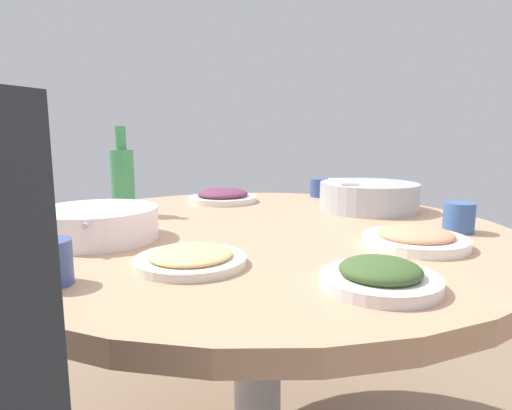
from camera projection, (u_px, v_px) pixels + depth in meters
The scene contains 11 objects.
round_dining_table at pixel (258, 268), 1.16m from camera, with size 1.31×1.31×0.77m.
rice_bowl at pixel (369, 196), 1.38m from camera, with size 0.31×0.31×0.10m.
soup_bowl at pixel (97, 225), 1.00m from camera, with size 0.28×0.28×0.07m.
dish_noodles at pixel (190, 258), 0.80m from camera, with size 0.21×0.21×0.03m.
dish_eggplant at pixel (223, 196), 1.54m from camera, with size 0.24×0.24×0.05m.
dish_shrimp at pixel (415, 238), 0.94m from camera, with size 0.22×0.22×0.04m.
dish_greens at pixel (380, 276), 0.69m from camera, with size 0.19×0.19×0.05m.
green_bottle at pixel (123, 180), 1.29m from camera, with size 0.07×0.07×0.26m.
tea_cup_near at pixel (49, 263), 0.70m from camera, with size 0.07×0.07×0.07m, color #3A4E8E.
tea_cup_far at pixel (459, 217), 1.07m from camera, with size 0.07×0.07×0.07m, color #385B9D.
tea_cup_side at pixel (320, 188), 1.67m from camera, with size 0.07×0.07×0.07m, color #314C8C.
Camera 1 is at (0.30, -1.07, 1.02)m, focal length 30.35 mm.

